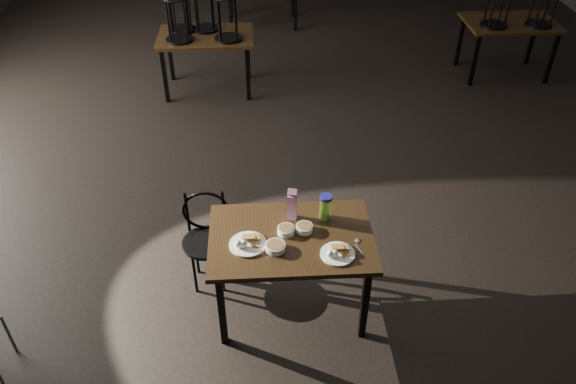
{
  "coord_description": "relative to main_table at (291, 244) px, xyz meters",
  "views": [
    {
      "loc": [
        -0.58,
        -5.14,
        3.49
      ],
      "look_at": [
        -0.38,
        -1.72,
        0.85
      ],
      "focal_mm": 35.0,
      "sensor_mm": 36.0,
      "label": 1
    }
  ],
  "objects": [
    {
      "name": "bowl_far",
      "position": [
        0.1,
        0.06,
        0.11
      ],
      "size": [
        0.13,
        0.13,
        0.05
      ],
      "color": "white",
      "rests_on": "main_table"
    },
    {
      "name": "bowl_big",
      "position": [
        -0.12,
        -0.13,
        0.11
      ],
      "size": [
        0.14,
        0.14,
        0.05
      ],
      "color": "white",
      "rests_on": "main_table"
    },
    {
      "name": "plate_right",
      "position": [
        0.31,
        -0.21,
        0.1
      ],
      "size": [
        0.24,
        0.24,
        0.08
      ],
      "color": "white",
      "rests_on": "main_table"
    },
    {
      "name": "water_bottle",
      "position": [
        0.27,
        0.19,
        0.19
      ],
      "size": [
        0.12,
        0.12,
        0.21
      ],
      "color": "#82D53E",
      "rests_on": "main_table"
    },
    {
      "name": "bowl_near",
      "position": [
        -0.04,
        0.04,
        0.11
      ],
      "size": [
        0.13,
        0.13,
        0.05
      ],
      "color": "white",
      "rests_on": "main_table"
    },
    {
      "name": "bg_table_right",
      "position": [
        3.18,
        4.02,
        0.08
      ],
      "size": [
        1.2,
        0.8,
        1.48
      ],
      "color": "black",
      "rests_on": "ground"
    },
    {
      "name": "juice_carton",
      "position": [
        0.02,
        0.21,
        0.21
      ],
      "size": [
        0.08,
        0.08,
        0.27
      ],
      "color": "#8D1978",
      "rests_on": "main_table"
    },
    {
      "name": "main_table",
      "position": [
        0.0,
        0.0,
        0.0
      ],
      "size": [
        1.2,
        0.8,
        0.75
      ],
      "color": "black",
      "rests_on": "ground"
    },
    {
      "name": "plate_left",
      "position": [
        -0.32,
        -0.08,
        0.1
      ],
      "size": [
        0.27,
        0.27,
        0.09
      ],
      "color": "white",
      "rests_on": "main_table"
    },
    {
      "name": "spoon",
      "position": [
        0.47,
        -0.09,
        0.08
      ],
      "size": [
        0.05,
        0.18,
        0.01
      ],
      "color": "silver",
      "rests_on": "main_table"
    },
    {
      "name": "bg_table_left",
      "position": [
        -0.87,
        3.83,
        0.13
      ],
      "size": [
        1.2,
        0.8,
        1.48
      ],
      "color": "black",
      "rests_on": "ground"
    },
    {
      "name": "bentwood_chair",
      "position": [
        -0.66,
        0.37,
        -0.18
      ],
      "size": [
        0.39,
        0.39,
        0.82
      ],
      "rotation": [
        0.0,
        0.0,
        0.01
      ],
      "color": "black",
      "rests_on": "ground"
    }
  ]
}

